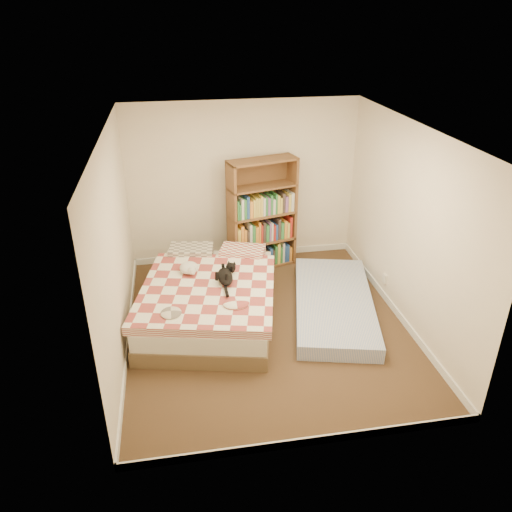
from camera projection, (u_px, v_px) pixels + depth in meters
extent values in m
cube|color=#48341E|center=(267.00, 325.00, 6.43)|extent=(3.50, 4.00, 0.01)
cube|color=white|center=(269.00, 130.00, 5.30)|extent=(3.50, 4.00, 0.01)
cube|color=#F6E8CF|center=(243.00, 183.00, 7.62)|extent=(3.50, 0.01, 2.50)
cube|color=#F6E8CF|center=(314.00, 337.00, 4.10)|extent=(3.50, 0.01, 2.50)
cube|color=#F6E8CF|center=(115.00, 248.00, 5.60)|extent=(0.01, 4.00, 2.50)
cube|color=#F6E8CF|center=(408.00, 227.00, 6.13)|extent=(0.01, 4.00, 2.50)
cube|color=white|center=(244.00, 254.00, 8.15)|extent=(3.50, 0.02, 0.10)
cube|color=white|center=(307.00, 441.00, 4.65)|extent=(3.50, 0.02, 0.10)
cube|color=white|center=(129.00, 336.00, 6.14)|extent=(0.02, 4.00, 0.10)
cube|color=white|center=(395.00, 309.00, 6.67)|extent=(0.02, 4.00, 0.10)
cube|color=white|center=(385.00, 279.00, 6.91)|extent=(0.03, 0.09, 0.13)
cube|color=brown|center=(211.00, 309.00, 6.58)|extent=(2.01, 2.52, 0.20)
cube|color=silver|center=(210.00, 295.00, 6.48)|extent=(1.97, 2.47, 0.22)
cube|color=#A9433E|center=(209.00, 284.00, 6.41)|extent=(2.00, 2.15, 0.11)
cube|color=slate|center=(178.00, 255.00, 7.07)|extent=(0.69, 0.51, 0.17)
cube|color=#A9433E|center=(230.00, 251.00, 7.19)|extent=(0.69, 0.51, 0.17)
cube|color=brown|center=(230.00, 217.00, 7.46)|extent=(0.12, 0.34, 1.72)
cube|color=brown|center=(294.00, 213.00, 7.61)|extent=(0.12, 0.34, 1.72)
cube|color=brown|center=(260.00, 211.00, 7.67)|extent=(1.00, 0.28, 1.72)
cube|color=brown|center=(262.00, 264.00, 7.91)|extent=(1.08, 0.59, 0.03)
cube|color=brown|center=(262.00, 214.00, 7.53)|extent=(1.08, 0.59, 0.03)
cube|color=brown|center=(263.00, 160.00, 7.15)|extent=(1.08, 0.59, 0.03)
cube|color=#7B92CE|center=(334.00, 304.00, 6.70)|extent=(1.50, 2.40, 0.20)
ellipsoid|color=black|center=(225.00, 277.00, 6.33)|extent=(0.35, 0.47, 0.14)
sphere|color=black|center=(223.00, 267.00, 6.52)|extent=(0.17, 0.17, 0.13)
cone|color=black|center=(220.00, 263.00, 6.53)|extent=(0.06, 0.06, 0.05)
cone|color=black|center=(226.00, 262.00, 6.54)|extent=(0.06, 0.06, 0.05)
cylinder|color=black|center=(237.00, 290.00, 6.11)|extent=(0.14, 0.24, 0.05)
ellipsoid|color=silver|center=(189.00, 268.00, 6.55)|extent=(0.35, 0.36, 0.13)
sphere|color=silver|center=(195.00, 269.00, 6.48)|extent=(0.14, 0.14, 0.11)
sphere|color=silver|center=(198.00, 271.00, 6.46)|extent=(0.06, 0.06, 0.05)
sphere|color=silver|center=(180.00, 268.00, 6.58)|extent=(0.08, 0.08, 0.06)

